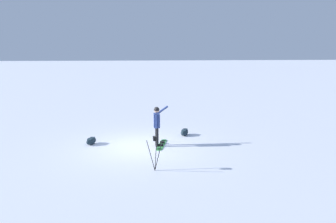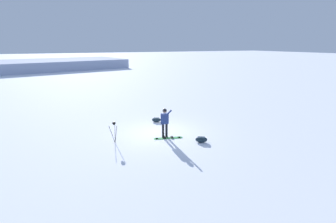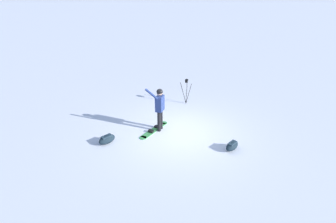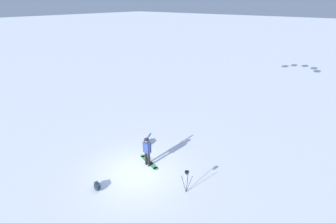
{
  "view_description": "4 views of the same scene",
  "coord_description": "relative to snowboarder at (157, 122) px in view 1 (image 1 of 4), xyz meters",
  "views": [
    {
      "loc": [
        0.6,
        13.22,
        4.13
      ],
      "look_at": [
        -1.26,
        0.13,
        1.59
      ],
      "focal_mm": 32.88,
      "sensor_mm": 36.0,
      "label": 1
    },
    {
      "loc": [
        -13.11,
        5.47,
        5.39
      ],
      "look_at": [
        -1.48,
        0.13,
        1.8
      ],
      "focal_mm": 25.77,
      "sensor_mm": 36.0,
      "label": 2
    },
    {
      "loc": [
        2.4,
        -9.24,
        5.52
      ],
      "look_at": [
        -0.47,
        0.13,
        0.82
      ],
      "focal_mm": 29.21,
      "sensor_mm": 36.0,
      "label": 3
    },
    {
      "loc": [
        7.19,
        7.88,
        8.47
      ],
      "look_at": [
        -2.46,
        0.13,
        2.76
      ],
      "focal_mm": 25.84,
      "sensor_mm": 36.0,
      "label": 4
    }
  ],
  "objects": [
    {
      "name": "ground_plane",
      "position": [
        0.78,
        -0.02,
        -1.1
      ],
      "size": [
        300.0,
        300.0,
        0.0
      ],
      "primitive_type": "plane",
      "color": "white"
    },
    {
      "name": "snowboarder",
      "position": [
        0.0,
        0.0,
        0.0
      ],
      "size": [
        0.68,
        0.47,
        1.81
      ],
      "color": "black",
      "rests_on": "ground_plane"
    },
    {
      "name": "snowboard",
      "position": [
        -0.22,
        -0.12,
        -1.08
      ],
      "size": [
        0.68,
        1.68,
        0.1
      ],
      "color": "#3F994C",
      "rests_on": "ground_plane"
    },
    {
      "name": "gear_bag_large",
      "position": [
        2.95,
        -0.65,
        -0.93
      ],
      "size": [
        0.56,
        0.71,
        0.32
      ],
      "color": "#192833",
      "rests_on": "ground_plane"
    },
    {
      "name": "camera_tripod",
      "position": [
        0.38,
        2.91,
        -0.2
      ],
      "size": [
        0.58,
        0.43,
        1.26
      ],
      "color": "#262628",
      "rests_on": "ground_plane"
    },
    {
      "name": "gear_bag_small",
      "position": [
        -1.56,
        -1.57,
        -0.93
      ],
      "size": [
        0.61,
        0.74,
        0.33
      ],
      "color": "#192833",
      "rests_on": "ground_plane"
    }
  ]
}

